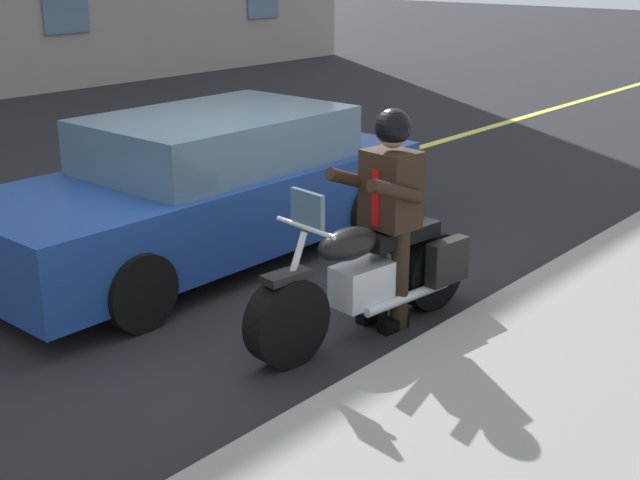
% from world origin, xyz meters
% --- Properties ---
extents(ground_plane, '(80.00, 80.00, 0.00)m').
position_xyz_m(ground_plane, '(0.00, 0.00, 0.00)').
color(ground_plane, black).
extents(lane_center_stripe, '(60.00, 0.16, 0.01)m').
position_xyz_m(lane_center_stripe, '(0.00, -2.00, 0.01)').
color(lane_center_stripe, '#E5DB4C').
rests_on(lane_center_stripe, ground_plane).
extents(motorcycle_main, '(2.22, 0.76, 1.26)m').
position_xyz_m(motorcycle_main, '(0.11, 1.47, 0.45)').
color(motorcycle_main, black).
rests_on(motorcycle_main, ground_plane).
extents(rider_main, '(0.67, 0.60, 1.74)m').
position_xyz_m(rider_main, '(-0.08, 1.49, 1.04)').
color(rider_main, black).
rests_on(rider_main, ground_plane).
extents(car_silver, '(4.60, 1.92, 1.40)m').
position_xyz_m(car_silver, '(-0.23, -0.78, 0.69)').
color(car_silver, navy).
rests_on(car_silver, ground_plane).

